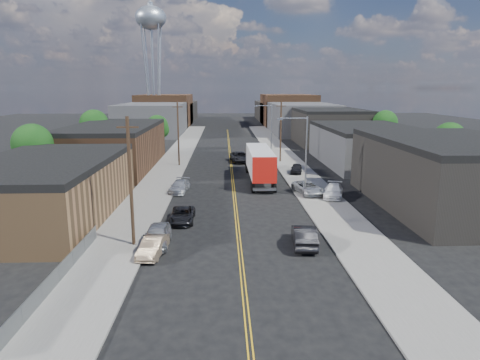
{
  "coord_description": "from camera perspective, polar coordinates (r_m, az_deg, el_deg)",
  "views": [
    {
      "loc": [
        -1.17,
        -21.7,
        11.99
      ],
      "look_at": [
        0.53,
        22.43,
        2.5
      ],
      "focal_mm": 32.0,
      "sensor_mm": 36.0,
      "label": 1
    }
  ],
  "objects": [
    {
      "name": "water_tower",
      "position": [
        134.64,
        -11.8,
        19.85
      ],
      "size": [
        9.0,
        9.0,
        36.9
      ],
      "color": "gray",
      "rests_on": "ground"
    },
    {
      "name": "chainlink_fence",
      "position": [
        29.5,
        -23.0,
        -11.48
      ],
      "size": [
        0.05,
        16.0,
        1.22
      ],
      "color": "slate",
      "rests_on": "ground"
    },
    {
      "name": "tree_left_near",
      "position": [
        56.9,
        -25.85,
        4.04
      ],
      "size": [
        4.85,
        4.76,
        7.91
      ],
      "color": "black",
      "rests_on": "ground"
    },
    {
      "name": "tree_right_far",
      "position": [
        87.73,
        18.79,
        7.03
      ],
      "size": [
        4.85,
        4.76,
        7.91
      ],
      "color": "black",
      "rests_on": "ground"
    },
    {
      "name": "streetlight_far",
      "position": [
        82.44,
        3.93,
        7.46
      ],
      "size": [
        3.39,
        0.25,
        9.0
      ],
      "color": "gray",
      "rests_on": "ground"
    },
    {
      "name": "car_left_c",
      "position": [
        39.56,
        -7.7,
        -4.65
      ],
      "size": [
        2.15,
        4.66,
        1.29
      ],
      "primitive_type": "imported",
      "rotation": [
        0.0,
        0.0,
        0.0
      ],
      "color": "black",
      "rests_on": "ground"
    },
    {
      "name": "car_right_lot_a",
      "position": [
        49.47,
        9.03,
        -1.03
      ],
      "size": [
        3.4,
        5.47,
        1.41
      ],
      "primitive_type": "imported",
      "rotation": [
        0.0,
        0.0,
        0.22
      ],
      "color": "#BBBEC1",
      "rests_on": "sidewalk_right"
    },
    {
      "name": "car_left_a",
      "position": [
        34.02,
        -11.02,
        -7.29
      ],
      "size": [
        1.93,
        4.77,
        1.62
      ],
      "primitive_type": "imported",
      "rotation": [
        0.0,
        0.0,
        -0.0
      ],
      "color": "#AAADAF",
      "rests_on": "ground"
    },
    {
      "name": "car_right_oncoming",
      "position": [
        33.7,
        8.54,
        -7.4
      ],
      "size": [
        2.12,
        5.01,
        1.61
      ],
      "primitive_type": "imported",
      "rotation": [
        0.0,
        0.0,
        3.05
      ],
      "color": "black",
      "rests_on": "ground"
    },
    {
      "name": "industrial_right_b",
      "position": [
        72.11,
        16.6,
        4.5
      ],
      "size": [
        14.0,
        24.0,
        6.1
      ],
      "color": "#3C3C3F",
      "rests_on": "ground"
    },
    {
      "name": "skyline_right_a",
      "position": [
        118.87,
        8.13,
        8.15
      ],
      "size": [
        16.0,
        30.0,
        8.0
      ],
      "primitive_type": "cube",
      "color": "#3C3C3F",
      "rests_on": "ground"
    },
    {
      "name": "skyline_left_c",
      "position": [
        163.01,
        -8.95,
        8.99
      ],
      "size": [
        16.0,
        40.0,
        7.0
      ],
      "primitive_type": "cube",
      "color": "black",
      "rests_on": "ground"
    },
    {
      "name": "skyline_left_b",
      "position": [
        143.12,
        -9.9,
        9.15
      ],
      "size": [
        16.0,
        26.0,
        10.0
      ],
      "primitive_type": "cube",
      "color": "#4E321F",
      "rests_on": "ground"
    },
    {
      "name": "warehouse_tan",
      "position": [
        44.09,
        -24.6,
        -1.02
      ],
      "size": [
        12.0,
        22.0,
        5.6
      ],
      "color": "brown",
      "rests_on": "ground"
    },
    {
      "name": "sidewalk_left",
      "position": [
        68.27,
        -9.19,
        1.92
      ],
      "size": [
        5.0,
        140.0,
        0.15
      ],
      "primitive_type": "cube",
      "color": "slate",
      "rests_on": "ground"
    },
    {
      "name": "utility_pole_right",
      "position": [
        70.66,
        5.45,
        6.51
      ],
      "size": [
        1.6,
        0.26,
        10.0
      ],
      "color": "black",
      "rests_on": "ground"
    },
    {
      "name": "semi_truck",
      "position": [
        56.93,
        2.52,
        2.5
      ],
      "size": [
        2.84,
        16.58,
        4.35
      ],
      "rotation": [
        0.0,
        0.0,
        0.0
      ],
      "color": "silver",
      "rests_on": "ground"
    },
    {
      "name": "car_right_lot_b",
      "position": [
        48.59,
        12.36,
        -1.42
      ],
      "size": [
        3.32,
        5.16,
        1.39
      ],
      "primitive_type": "imported",
      "rotation": [
        0.0,
        0.0,
        -0.31
      ],
      "color": "white",
      "rests_on": "sidewalk_right"
    },
    {
      "name": "car_right_lot_c",
      "position": [
        61.54,
        7.53,
        1.55
      ],
      "size": [
        2.34,
        4.08,
        1.31
      ],
      "primitive_type": "imported",
      "rotation": [
        0.0,
        0.0,
        -0.22
      ],
      "color": "black",
      "rests_on": "sidewalk_right"
    },
    {
      "name": "car_left_b",
      "position": [
        32.21,
        -11.54,
        -8.69
      ],
      "size": [
        1.98,
        4.28,
        1.36
      ],
      "primitive_type": "imported",
      "rotation": [
        0.0,
        0.0,
        -0.13
      ],
      "color": "#806B54",
      "rests_on": "ground"
    },
    {
      "name": "car_left_d",
      "position": [
        50.79,
        -8.07,
        -0.85
      ],
      "size": [
        2.45,
        4.93,
        1.38
      ],
      "primitive_type": "imported",
      "rotation": [
        0.0,
        0.0,
        -0.11
      ],
      "color": "silver",
      "rests_on": "ground"
    },
    {
      "name": "tree_right_near",
      "position": [
        66.0,
        26.14,
        4.7
      ],
      "size": [
        4.6,
        4.48,
        7.44
      ],
      "color": "black",
      "rests_on": "ground"
    },
    {
      "name": "utility_pole_left_near",
      "position": [
        33.18,
        -14.39,
        -0.17
      ],
      "size": [
        1.6,
        0.26,
        10.0
      ],
      "color": "black",
      "rests_on": "ground"
    },
    {
      "name": "tree_left_mid",
      "position": [
        80.27,
        -18.82,
        6.83
      ],
      "size": [
        5.1,
        5.04,
        8.37
      ],
      "color": "black",
      "rests_on": "ground"
    },
    {
      "name": "ground",
      "position": [
        82.58,
        -1.38,
        3.77
      ],
      "size": [
        260.0,
        260.0,
        0.0
      ],
      "primitive_type": "plane",
      "color": "black",
      "rests_on": "ground"
    },
    {
      "name": "skyline_left_a",
      "position": [
        118.48,
        -11.47,
        8.02
      ],
      "size": [
        16.0,
        30.0,
        8.0
      ],
      "primitive_type": "cube",
      "color": "#3C3C3F",
      "rests_on": "ground"
    },
    {
      "name": "industrial_right_a",
      "position": [
        48.44,
        26.39,
        0.82
      ],
      "size": [
        14.0,
        22.0,
        7.1
      ],
      "color": "black",
      "rests_on": "ground"
    },
    {
      "name": "centerline",
      "position": [
        67.78,
        -1.19,
        1.94
      ],
      "size": [
        0.32,
        120.0,
        0.01
      ],
      "primitive_type": "cube",
      "color": "gold",
      "rests_on": "ground"
    },
    {
      "name": "skyline_right_b",
      "position": [
        143.44,
        6.36,
        9.26
      ],
      "size": [
        16.0,
        26.0,
        10.0
      ],
      "primitive_type": "cube",
      "color": "#4E321F",
      "rests_on": "ground"
    },
    {
      "name": "utility_pole_left_far",
      "position": [
        67.42,
        -8.23,
        6.17
      ],
      "size": [
        1.6,
        0.26,
        10.0
      ],
      "color": "black",
      "rests_on": "ground"
    },
    {
      "name": "industrial_right_c",
      "position": [
        96.87,
        11.72,
        7.03
      ],
      "size": [
        14.0,
        22.0,
        7.6
      ],
      "color": "black",
      "rests_on": "ground"
    },
    {
      "name": "warehouse_brown",
      "position": [
        68.38,
        -16.49,
        4.33
      ],
      "size": [
        12.0,
        26.0,
        6.6
      ],
      "color": "#4E321F",
      "rests_on": "ground"
    },
    {
      "name": "car_ahead_truck",
      "position": [
        71.0,
        -0.03,
        3.08
      ],
      "size": [
        3.42,
        6.21,
        1.65
      ],
      "primitive_type": "imported",
      "rotation": [
        0.0,
        0.0,
        0.12
      ],
      "color": "black",
      "rests_on": "ground"
    },
    {
      "name": "sidewalk_right",
      "position": [
        68.59,
        6.78,
        2.04
      ],
      "size": [
        5.0,
        140.0,
        0.15
      ],
      "primitive_type": "cube",
      "color": "slate",
      "rests_on": "ground"
    },
    {
      "name": "streetlight_near",
      "position": [
        47.98,
        8.36,
        4.02
      ],
      "size": [
        3.39,
        0.25,
        9.0
      ],
      "color": "gray",
      "rests_on": "ground"
    },
    {
      "name": "skyline_right_c",
      "position": [
        163.3,
        5.31,
        9.09
      ],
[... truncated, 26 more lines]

